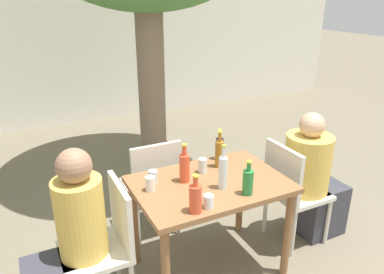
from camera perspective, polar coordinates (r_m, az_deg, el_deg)
name	(u,v)px	position (r m, az deg, el deg)	size (l,w,h in m)	color
ground_plane	(208,267)	(3.22, 2.51, -19.12)	(30.00, 30.00, 0.00)	#706651
cafe_building_wall	(85,36)	(6.40, -15.93, 14.57)	(10.00, 0.08, 2.80)	white
dining_table_front	(210,195)	(2.83, 2.74, -8.85)	(1.12, 0.77, 0.78)	brown
patio_chair_0	(106,240)	(2.67, -12.92, -14.99)	(0.44, 0.44, 0.93)	beige
patio_chair_1	(291,188)	(3.31, 14.90, -7.49)	(0.44, 0.44, 0.93)	beige
patio_chair_2	(153,182)	(3.30, -5.98, -6.84)	(0.44, 0.44, 0.93)	beige
person_seated_0	(70,248)	(2.63, -18.17, -15.76)	(0.56, 0.31, 1.22)	#383842
person_seated_1	(312,182)	(3.45, 17.89, -6.49)	(0.59, 0.39, 1.18)	#383842
water_bottle_0	(223,172)	(2.64, 4.73, -5.27)	(0.06, 0.06, 0.33)	silver
green_bottle_1	(248,181)	(2.60, 8.52, -6.70)	(0.08, 0.08, 0.25)	#287A38
wine_bottle_2	(220,148)	(3.10, 4.22, -1.64)	(0.06, 0.06, 0.26)	#331923
soda_bottle_3	(185,167)	(2.73, -1.15, -4.62)	(0.08, 0.08, 0.30)	#DB4C2D
soda_bottle_4	(196,198)	(2.38, 0.54, -9.24)	(0.08, 0.08, 0.26)	#DB4C2D
amber_bottle_5	(219,153)	(2.96, 4.18, -2.46)	(0.07, 0.07, 0.30)	#9E661E
drinking_glass_0	(150,184)	(2.65, -6.39, -7.08)	(0.07, 0.07, 0.11)	silver
drinking_glass_1	(209,201)	(2.45, 2.55, -9.77)	(0.07, 0.07, 0.09)	white
drinking_glass_2	(203,166)	(2.88, 1.62, -4.39)	(0.06, 0.06, 0.11)	silver
drinking_glass_3	(153,177)	(2.76, -5.95, -6.01)	(0.07, 0.07, 0.09)	silver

